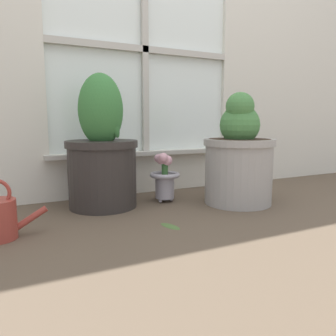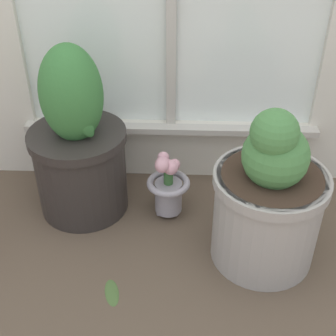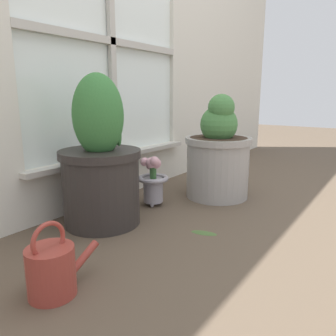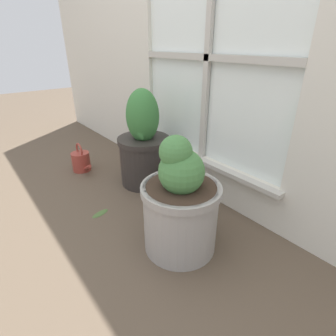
# 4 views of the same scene
# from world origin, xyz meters

# --- Properties ---
(ground_plane) EXTENTS (10.00, 10.00, 0.00)m
(ground_plane) POSITION_xyz_m (0.00, 0.00, 0.00)
(ground_plane) COLOR brown
(potted_plant_left) EXTENTS (0.35, 0.35, 0.65)m
(potted_plant_left) POSITION_xyz_m (-0.33, 0.39, 0.27)
(potted_plant_left) COLOR #2D2826
(potted_plant_left) RESTS_ON ground_plane
(potted_plant_right) EXTENTS (0.36, 0.36, 0.57)m
(potted_plant_right) POSITION_xyz_m (0.33, 0.16, 0.24)
(potted_plant_right) COLOR #9E9993
(potted_plant_right) RESTS_ON ground_plane
(flower_vase) EXTENTS (0.16, 0.16, 0.26)m
(flower_vase) POSITION_xyz_m (-0.00, 0.36, 0.13)
(flower_vase) COLOR #99939E
(flower_vase) RESTS_ON ground_plane
(watering_can) EXTENTS (0.25, 0.14, 0.22)m
(watering_can) POSITION_xyz_m (-0.79, 0.11, 0.08)
(watering_can) COLOR #99382D
(watering_can) RESTS_ON ground_plane
(fallen_leaf) EXTENTS (0.07, 0.12, 0.01)m
(fallen_leaf) POSITION_xyz_m (-0.16, -0.03, 0.00)
(fallen_leaf) COLOR #476633
(fallen_leaf) RESTS_ON ground_plane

